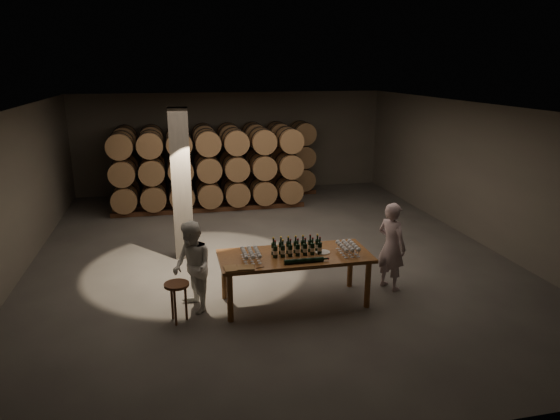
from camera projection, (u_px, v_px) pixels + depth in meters
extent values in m
plane|color=#4C4A48|center=(267.00, 252.00, 11.14)|extent=(12.00, 12.00, 0.00)
plane|color=#605E59|center=(266.00, 107.00, 10.24)|extent=(12.00, 12.00, 0.00)
plane|color=#625D54|center=(232.00, 142.00, 16.32)|extent=(10.00, 0.00, 10.00)
plane|color=#625D54|center=(379.00, 313.00, 5.06)|extent=(10.00, 0.00, 10.00)
plane|color=#625D54|center=(14.00, 195.00, 9.66)|extent=(0.00, 12.00, 12.00)
plane|color=#625D54|center=(475.00, 172.00, 11.72)|extent=(0.00, 12.00, 12.00)
cube|color=slate|center=(181.00, 185.00, 10.51)|extent=(0.40, 0.40, 3.20)
cylinder|color=brown|center=(230.00, 298.00, 8.03)|extent=(0.10, 0.10, 0.84)
cylinder|color=brown|center=(368.00, 284.00, 8.52)|extent=(0.10, 0.10, 0.84)
cylinder|color=brown|center=(224.00, 276.00, 8.83)|extent=(0.10, 0.10, 0.84)
cylinder|color=brown|center=(350.00, 265.00, 9.32)|extent=(0.10, 0.10, 0.84)
cube|color=brown|center=(295.00, 256.00, 8.55)|extent=(2.60, 1.10, 0.06)
cube|color=brown|center=(220.00, 197.00, 15.60)|extent=(6.26, 0.10, 0.12)
cube|color=brown|center=(218.00, 192.00, 16.16)|extent=(6.26, 0.10, 0.12)
cylinder|color=#9B7346|center=(129.00, 186.00, 15.20)|extent=(0.70, 0.95, 0.70)
cylinder|color=black|center=(128.00, 188.00, 14.96)|extent=(0.73, 0.04, 0.73)
cylinder|color=black|center=(129.00, 184.00, 15.44)|extent=(0.73, 0.04, 0.73)
cylinder|color=#9B7346|center=(155.00, 185.00, 15.36)|extent=(0.70, 0.95, 0.70)
cylinder|color=black|center=(155.00, 187.00, 15.12)|extent=(0.73, 0.04, 0.73)
cylinder|color=black|center=(155.00, 183.00, 15.61)|extent=(0.73, 0.04, 0.73)
cylinder|color=#9B7346|center=(181.00, 184.00, 15.52)|extent=(0.70, 0.95, 0.70)
cylinder|color=black|center=(181.00, 186.00, 15.28)|extent=(0.73, 0.04, 0.73)
cylinder|color=black|center=(180.00, 182.00, 15.77)|extent=(0.73, 0.04, 0.73)
cylinder|color=#9B7346|center=(206.00, 183.00, 15.68)|extent=(0.70, 0.95, 0.70)
cylinder|color=black|center=(206.00, 184.00, 15.44)|extent=(0.73, 0.04, 0.73)
cylinder|color=black|center=(205.00, 181.00, 15.93)|extent=(0.73, 0.04, 0.73)
cylinder|color=#9B7346|center=(230.00, 181.00, 15.85)|extent=(0.70, 0.95, 0.70)
cylinder|color=black|center=(231.00, 183.00, 15.60)|extent=(0.73, 0.04, 0.73)
cylinder|color=black|center=(229.00, 180.00, 16.09)|extent=(0.73, 0.04, 0.73)
cylinder|color=#9B7346|center=(255.00, 180.00, 16.01)|extent=(0.70, 0.95, 0.70)
cylinder|color=black|center=(256.00, 182.00, 15.76)|extent=(0.73, 0.04, 0.73)
cylinder|color=black|center=(253.00, 179.00, 16.25)|extent=(0.73, 0.04, 0.73)
cylinder|color=#9B7346|center=(278.00, 179.00, 16.17)|extent=(0.70, 0.95, 0.70)
cylinder|color=black|center=(280.00, 181.00, 15.92)|extent=(0.73, 0.04, 0.73)
cylinder|color=black|center=(277.00, 177.00, 16.41)|extent=(0.73, 0.04, 0.73)
cylinder|color=#9B7346|center=(302.00, 178.00, 16.33)|extent=(0.70, 0.95, 0.70)
cylinder|color=black|center=(304.00, 180.00, 16.08)|extent=(0.73, 0.04, 0.73)
cylinder|color=black|center=(300.00, 176.00, 16.57)|extent=(0.73, 0.04, 0.73)
cylinder|color=#9B7346|center=(126.00, 162.00, 14.99)|extent=(0.70, 0.95, 0.70)
cylinder|color=black|center=(126.00, 164.00, 14.75)|extent=(0.73, 0.04, 0.73)
cylinder|color=black|center=(127.00, 161.00, 15.24)|extent=(0.73, 0.04, 0.73)
cylinder|color=#9B7346|center=(153.00, 161.00, 15.16)|extent=(0.70, 0.95, 0.70)
cylinder|color=black|center=(153.00, 163.00, 14.91)|extent=(0.73, 0.04, 0.73)
cylinder|color=black|center=(153.00, 160.00, 15.40)|extent=(0.73, 0.04, 0.73)
cylinder|color=#9B7346|center=(179.00, 160.00, 15.32)|extent=(0.70, 0.95, 0.70)
cylinder|color=black|center=(179.00, 162.00, 15.07)|extent=(0.73, 0.04, 0.73)
cylinder|color=black|center=(179.00, 159.00, 15.56)|extent=(0.73, 0.04, 0.73)
cylinder|color=#9B7346|center=(205.00, 159.00, 15.48)|extent=(0.70, 0.95, 0.70)
cylinder|color=black|center=(205.00, 161.00, 15.23)|extent=(0.73, 0.04, 0.73)
cylinder|color=black|center=(204.00, 158.00, 15.72)|extent=(0.73, 0.04, 0.73)
cylinder|color=#9B7346|center=(230.00, 158.00, 15.64)|extent=(0.70, 0.95, 0.70)
cylinder|color=black|center=(231.00, 160.00, 15.40)|extent=(0.73, 0.04, 0.73)
cylinder|color=black|center=(229.00, 157.00, 15.88)|extent=(0.73, 0.04, 0.73)
cylinder|color=#9B7346|center=(254.00, 158.00, 15.80)|extent=(0.70, 0.95, 0.70)
cylinder|color=black|center=(256.00, 159.00, 15.56)|extent=(0.73, 0.04, 0.73)
cylinder|color=black|center=(253.00, 156.00, 16.04)|extent=(0.73, 0.04, 0.73)
cylinder|color=#9B7346|center=(278.00, 157.00, 15.96)|extent=(0.70, 0.95, 0.70)
cylinder|color=black|center=(280.00, 158.00, 15.72)|extent=(0.73, 0.04, 0.73)
cylinder|color=black|center=(277.00, 155.00, 16.21)|extent=(0.73, 0.04, 0.73)
cylinder|color=#9B7346|center=(302.00, 156.00, 16.12)|extent=(0.70, 0.95, 0.70)
cylinder|color=black|center=(304.00, 157.00, 15.88)|extent=(0.73, 0.04, 0.73)
cylinder|color=black|center=(300.00, 154.00, 16.37)|extent=(0.73, 0.04, 0.73)
cylinder|color=#9B7346|center=(124.00, 138.00, 14.79)|extent=(0.70, 0.95, 0.70)
cylinder|color=black|center=(124.00, 139.00, 14.54)|extent=(0.73, 0.04, 0.73)
cylinder|color=black|center=(125.00, 137.00, 15.03)|extent=(0.73, 0.04, 0.73)
cylinder|color=#9B7346|center=(151.00, 137.00, 14.95)|extent=(0.70, 0.95, 0.70)
cylinder|color=black|center=(151.00, 138.00, 14.71)|extent=(0.73, 0.04, 0.73)
cylinder|color=black|center=(152.00, 136.00, 15.19)|extent=(0.73, 0.04, 0.73)
cylinder|color=#9B7346|center=(178.00, 136.00, 15.11)|extent=(0.70, 0.95, 0.70)
cylinder|color=black|center=(178.00, 137.00, 14.87)|extent=(0.73, 0.04, 0.73)
cylinder|color=black|center=(178.00, 135.00, 15.35)|extent=(0.73, 0.04, 0.73)
cylinder|color=#9B7346|center=(204.00, 136.00, 15.27)|extent=(0.70, 0.95, 0.70)
cylinder|color=black|center=(204.00, 137.00, 15.03)|extent=(0.73, 0.04, 0.73)
cylinder|color=black|center=(203.00, 134.00, 15.52)|extent=(0.73, 0.04, 0.73)
cylinder|color=#9B7346|center=(229.00, 135.00, 15.43)|extent=(0.70, 0.95, 0.70)
cylinder|color=black|center=(230.00, 136.00, 15.19)|extent=(0.73, 0.04, 0.73)
cylinder|color=black|center=(228.00, 134.00, 15.68)|extent=(0.73, 0.04, 0.73)
cylinder|color=#9B7346|center=(254.00, 134.00, 15.59)|extent=(0.70, 0.95, 0.70)
cylinder|color=black|center=(255.00, 135.00, 15.35)|extent=(0.73, 0.04, 0.73)
cylinder|color=black|center=(253.00, 133.00, 15.84)|extent=(0.73, 0.04, 0.73)
cylinder|color=#9B7346|center=(278.00, 133.00, 15.76)|extent=(0.70, 0.95, 0.70)
cylinder|color=black|center=(280.00, 134.00, 15.51)|extent=(0.73, 0.04, 0.73)
cylinder|color=black|center=(277.00, 132.00, 16.00)|extent=(0.73, 0.04, 0.73)
cylinder|color=#9B7346|center=(302.00, 133.00, 15.92)|extent=(0.70, 0.95, 0.70)
cylinder|color=black|center=(304.00, 134.00, 15.67)|extent=(0.73, 0.04, 0.73)
cylinder|color=black|center=(300.00, 132.00, 16.16)|extent=(0.73, 0.04, 0.73)
cube|color=brown|center=(211.00, 210.00, 14.20)|extent=(5.48, 0.10, 0.12)
cube|color=brown|center=(209.00, 204.00, 14.77)|extent=(5.48, 0.10, 0.12)
cylinder|color=#9B7346|center=(125.00, 198.00, 13.89)|extent=(0.70, 0.95, 0.70)
cylinder|color=black|center=(124.00, 200.00, 13.64)|extent=(0.73, 0.04, 0.73)
cylinder|color=black|center=(126.00, 196.00, 14.13)|extent=(0.73, 0.04, 0.73)
cylinder|color=#9B7346|center=(154.00, 196.00, 14.05)|extent=(0.70, 0.95, 0.70)
cylinder|color=black|center=(154.00, 199.00, 13.81)|extent=(0.73, 0.04, 0.73)
cylinder|color=black|center=(154.00, 194.00, 14.29)|extent=(0.73, 0.04, 0.73)
cylinder|color=#9B7346|center=(182.00, 195.00, 14.21)|extent=(0.70, 0.95, 0.70)
cylinder|color=black|center=(182.00, 197.00, 13.97)|extent=(0.73, 0.04, 0.73)
cylinder|color=black|center=(182.00, 193.00, 14.45)|extent=(0.73, 0.04, 0.73)
cylinder|color=#9B7346|center=(209.00, 193.00, 14.37)|extent=(0.70, 0.95, 0.70)
cylinder|color=black|center=(210.00, 196.00, 14.13)|extent=(0.73, 0.04, 0.73)
cylinder|color=black|center=(209.00, 191.00, 14.62)|extent=(0.73, 0.04, 0.73)
cylinder|color=#9B7346|center=(236.00, 192.00, 14.53)|extent=(0.70, 0.95, 0.70)
cylinder|color=black|center=(237.00, 194.00, 14.29)|extent=(0.73, 0.04, 0.73)
cylinder|color=black|center=(235.00, 190.00, 14.78)|extent=(0.73, 0.04, 0.73)
cylinder|color=#9B7346|center=(263.00, 191.00, 14.69)|extent=(0.70, 0.95, 0.70)
cylinder|color=black|center=(264.00, 193.00, 14.45)|extent=(0.73, 0.04, 0.73)
cylinder|color=black|center=(261.00, 188.00, 14.94)|extent=(0.73, 0.04, 0.73)
cylinder|color=#9B7346|center=(288.00, 189.00, 14.85)|extent=(0.70, 0.95, 0.70)
cylinder|color=black|center=(290.00, 191.00, 14.61)|extent=(0.73, 0.04, 0.73)
cylinder|color=black|center=(286.00, 187.00, 15.10)|extent=(0.73, 0.04, 0.73)
cylinder|color=#9B7346|center=(123.00, 172.00, 13.68)|extent=(0.70, 0.95, 0.70)
cylinder|color=black|center=(122.00, 174.00, 13.44)|extent=(0.73, 0.04, 0.73)
cylinder|color=black|center=(123.00, 170.00, 13.93)|extent=(0.73, 0.04, 0.73)
cylinder|color=#9B7346|center=(152.00, 171.00, 13.84)|extent=(0.70, 0.95, 0.70)
cylinder|color=black|center=(152.00, 172.00, 13.60)|extent=(0.73, 0.04, 0.73)
cylinder|color=black|center=(152.00, 169.00, 14.09)|extent=(0.73, 0.04, 0.73)
cylinder|color=#9B7346|center=(180.00, 169.00, 14.00)|extent=(0.70, 0.95, 0.70)
cylinder|color=black|center=(181.00, 171.00, 13.76)|extent=(0.73, 0.04, 0.73)
cylinder|color=black|center=(180.00, 168.00, 14.25)|extent=(0.73, 0.04, 0.73)
cylinder|color=#9B7346|center=(208.00, 168.00, 14.17)|extent=(0.70, 0.95, 0.70)
cylinder|color=black|center=(209.00, 170.00, 13.92)|extent=(0.73, 0.04, 0.73)
cylinder|color=black|center=(208.00, 166.00, 14.41)|extent=(0.73, 0.04, 0.73)
cylinder|color=#9B7346|center=(236.00, 167.00, 14.33)|extent=(0.70, 0.95, 0.70)
cylinder|color=black|center=(237.00, 169.00, 14.08)|extent=(0.73, 0.04, 0.73)
cylinder|color=black|center=(234.00, 165.00, 14.57)|extent=(0.73, 0.04, 0.73)
cylinder|color=#9B7346|center=(262.00, 166.00, 14.49)|extent=(0.70, 0.95, 0.70)
cylinder|color=black|center=(264.00, 168.00, 14.24)|extent=(0.73, 0.04, 0.73)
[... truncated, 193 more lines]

